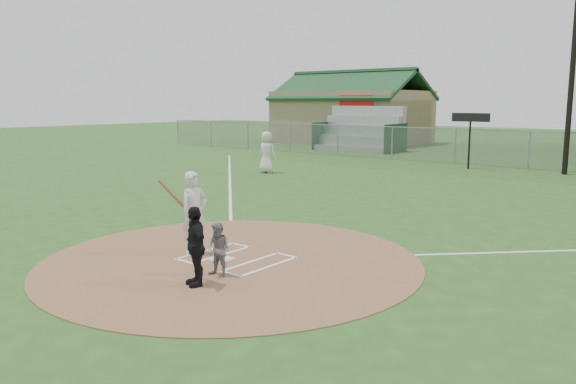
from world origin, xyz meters
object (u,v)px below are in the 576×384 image
Objects in this scene: ondeck_player at (267,152)px; catcher at (219,250)px; batter_at_plate at (194,213)px; umpire at (195,246)px; home_plate at (221,259)px.

catcher is at bearing 125.55° from ondeck_player.
catcher is 1.90m from batter_at_plate.
ondeck_player reaches higher than batter_at_plate.
umpire is 2.28m from batter_at_plate.
home_plate is 15.70m from ondeck_player.
ondeck_player reaches higher than umpire.
home_plate is 1.26m from batter_at_plate.
ondeck_player is 1.07× the size of batter_at_plate.
ondeck_player reaches higher than catcher.
ondeck_player is (-10.37, 13.97, 0.24)m from umpire.
home_plate is at bearing 125.11° from ondeck_player.
home_plate is at bearing 144.62° from umpire.
umpire is at bearing 124.37° from ondeck_player.
catcher is 0.71× the size of umpire.
batter_at_plate reaches higher than umpire.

